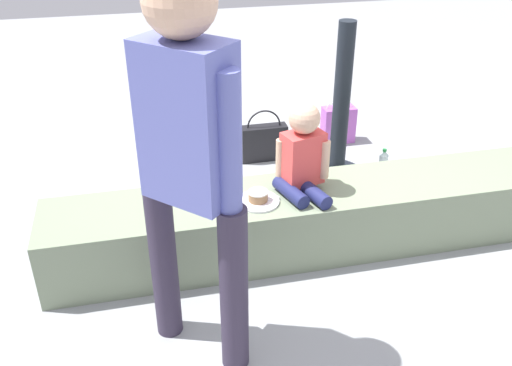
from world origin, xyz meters
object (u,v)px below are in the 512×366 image
Objects in this scene: water_bottle_near_gift at (303,146)px; child_seated at (303,154)px; adult_standing at (189,148)px; cake_plate at (258,199)px; water_bottle_far_side at (383,163)px; handbag_black_leather at (264,142)px; party_cup_red at (175,161)px; gift_bag at (338,124)px.

child_seated is at bearing -108.02° from water_bottle_near_gift.
cake_plate is at bearing 55.11° from adult_standing.
handbag_black_leather is at bearing 151.24° from water_bottle_far_side.
water_bottle_near_gift is at bearing -7.81° from handbag_black_leather.
adult_standing is at bearing -135.58° from child_seated.
adult_standing is 2.13m from water_bottle_near_gift.
party_cup_red is (0.06, 1.72, -0.93)m from adult_standing.
water_bottle_far_side is 1.45m from party_cup_red.
gift_bag is at bearing 54.81° from adult_standing.
gift_bag is at bearing 54.69° from cake_plate.
cake_plate reaches higher than water_bottle_near_gift.
water_bottle_near_gift is 0.92m from party_cup_red.
water_bottle_far_side reaches higher than party_cup_red.
cake_plate is at bearing -117.96° from water_bottle_near_gift.
child_seated is 0.30× the size of adult_standing.
child_seated reaches higher than party_cup_red.
adult_standing is 4.97× the size of gift_bag.
adult_standing is 16.07× the size of party_cup_red.
party_cup_red is (-1.27, -0.16, -0.09)m from gift_bag.
adult_standing reaches higher than child_seated.
gift_bag is (0.68, 1.25, -0.43)m from child_seated.
child_seated is at bearing -118.68° from gift_bag.
water_bottle_near_gift reaches higher than water_bottle_far_side.
water_bottle_near_gift is at bearing 62.04° from cake_plate.
child_seated is 1.17m from handbag_black_leather.
party_cup_red is 0.26× the size of handbag_black_leather.
gift_bag is (0.94, 1.32, -0.24)m from cake_plate.
handbag_black_leather reaches higher than party_cup_red.
cake_plate is 1.16× the size of water_bottle_near_gift.
cake_plate is (-0.25, -0.07, -0.19)m from child_seated.
water_bottle_far_side is at bearing -28.76° from handbag_black_leather.
handbag_black_leather is at bearing 67.81° from adult_standing.
party_cup_red is (-0.58, 1.09, -0.53)m from child_seated.
gift_bag is 1.28m from party_cup_red.
cake_plate is 1.32m from water_bottle_far_side.
adult_standing is 2.02m from handbag_black_leather.
adult_standing is 2.13m from water_bottle_far_side.
water_bottle_near_gift reaches higher than party_cup_red.
adult_standing is 4.25× the size of handbag_black_leather.
cake_plate is 1.17× the size of water_bottle_far_side.
handbag_black_leather reaches higher than water_bottle_near_gift.
water_bottle_near_gift is (-0.34, -0.21, -0.05)m from gift_bag.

